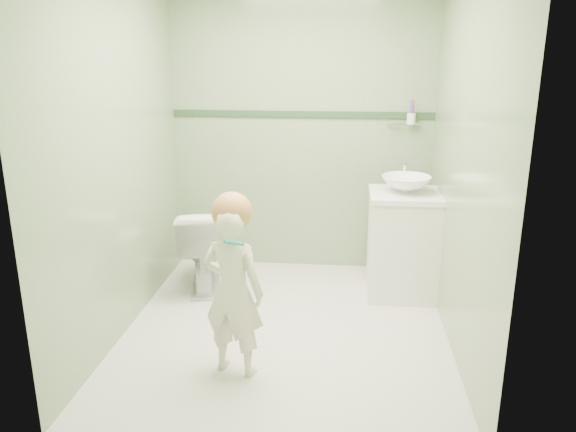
# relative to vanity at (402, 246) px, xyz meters

# --- Properties ---
(ground) EXTENTS (2.50, 2.50, 0.00)m
(ground) POSITION_rel_vanity_xyz_m (-0.84, -0.70, -0.40)
(ground) COLOR silver
(ground) RESTS_ON ground
(room_shell) EXTENTS (2.50, 2.54, 2.40)m
(room_shell) POSITION_rel_vanity_xyz_m (-0.84, -0.70, 0.80)
(room_shell) COLOR gray
(room_shell) RESTS_ON ground
(trim_stripe) EXTENTS (2.20, 0.02, 0.05)m
(trim_stripe) POSITION_rel_vanity_xyz_m (-0.84, 0.54, 0.95)
(trim_stripe) COLOR #284429
(trim_stripe) RESTS_ON room_shell
(vanity) EXTENTS (0.52, 0.50, 0.80)m
(vanity) POSITION_rel_vanity_xyz_m (0.00, 0.00, 0.00)
(vanity) COLOR white
(vanity) RESTS_ON ground
(counter) EXTENTS (0.54, 0.52, 0.04)m
(counter) POSITION_rel_vanity_xyz_m (0.00, 0.00, 0.41)
(counter) COLOR white
(counter) RESTS_ON vanity
(basin) EXTENTS (0.37, 0.37, 0.13)m
(basin) POSITION_rel_vanity_xyz_m (0.00, 0.00, 0.49)
(basin) COLOR white
(basin) RESTS_ON counter
(faucet) EXTENTS (0.03, 0.13, 0.18)m
(faucet) POSITION_rel_vanity_xyz_m (0.00, 0.19, 0.57)
(faucet) COLOR silver
(faucet) RESTS_ON counter
(cup_holder) EXTENTS (0.26, 0.07, 0.21)m
(cup_holder) POSITION_rel_vanity_xyz_m (0.05, 0.48, 0.93)
(cup_holder) COLOR silver
(cup_holder) RESTS_ON room_shell
(toilet) EXTENTS (0.51, 0.73, 0.68)m
(toilet) POSITION_rel_vanity_xyz_m (-1.58, -0.04, -0.06)
(toilet) COLOR white
(toilet) RESTS_ON ground
(toddler) EXTENTS (0.43, 0.34, 1.03)m
(toddler) POSITION_rel_vanity_xyz_m (-1.09, -1.25, 0.12)
(toddler) COLOR beige
(toddler) RESTS_ON ground
(hair_cap) EXTENTS (0.23, 0.23, 0.23)m
(hair_cap) POSITION_rel_vanity_xyz_m (-1.09, -1.22, 0.60)
(hair_cap) COLOR #C07E44
(hair_cap) RESTS_ON toddler
(teal_toothbrush) EXTENTS (0.11, 0.14, 0.08)m
(teal_toothbrush) POSITION_rel_vanity_xyz_m (-1.05, -1.39, 0.47)
(teal_toothbrush) COLOR #018C7A
(teal_toothbrush) RESTS_ON toddler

